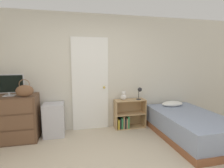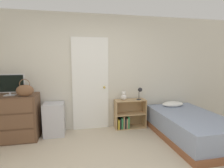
{
  "view_description": "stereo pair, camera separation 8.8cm",
  "coord_description": "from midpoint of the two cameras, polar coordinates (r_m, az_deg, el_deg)",
  "views": [
    {
      "loc": [
        -0.34,
        -1.79,
        1.57
      ],
      "look_at": [
        0.5,
        1.83,
        1.05
      ],
      "focal_mm": 28.0,
      "sensor_mm": 36.0,
      "label": 1
    },
    {
      "loc": [
        -0.26,
        -1.81,
        1.57
      ],
      "look_at": [
        0.5,
        1.83,
        1.05
      ],
      "focal_mm": 28.0,
      "sensor_mm": 36.0,
      "label": 2
    }
  ],
  "objects": [
    {
      "name": "door_closed",
      "position": [
        3.91,
        -6.39,
        -0.08
      ],
      "size": [
        0.8,
        0.09,
        2.05
      ],
      "color": "white",
      "rests_on": "ground_plane"
    },
    {
      "name": "wall_back",
      "position": [
        3.93,
        -7.34,
        3.63
      ],
      "size": [
        10.0,
        0.06,
        2.55
      ],
      "color": "beige",
      "rests_on": "ground_plane"
    },
    {
      "name": "tv",
      "position": [
        3.8,
        -29.94,
        -0.09
      ],
      "size": [
        0.54,
        0.16,
        0.41
      ],
      "color": "#B7B7BC",
      "rests_on": "dresser"
    },
    {
      "name": "desk_lamp",
      "position": [
        4.02,
        9.72,
        -2.31
      ],
      "size": [
        0.12,
        0.12,
        0.28
      ],
      "color": "#262628",
      "rests_on": "bookshelf"
    },
    {
      "name": "dresser",
      "position": [
        3.94,
        -29.03,
        -9.59
      ],
      "size": [
        0.94,
        0.54,
        0.89
      ],
      "color": "brown",
      "rests_on": "ground_plane"
    },
    {
      "name": "storage_bin",
      "position": [
        3.89,
        -17.71,
        -10.87
      ],
      "size": [
        0.42,
        0.4,
        0.68
      ],
      "color": "silver",
      "rests_on": "ground_plane"
    },
    {
      "name": "teddy_bear",
      "position": [
        3.96,
        4.46,
        -4.02
      ],
      "size": [
        0.13,
        0.13,
        0.2
      ],
      "color": "silver",
      "rests_on": "bookshelf"
    },
    {
      "name": "bookshelf",
      "position": [
        4.12,
        5.68,
        -10.48
      ],
      "size": [
        0.71,
        0.28,
        0.66
      ],
      "color": "tan",
      "rests_on": "ground_plane"
    },
    {
      "name": "handbag",
      "position": [
        3.59,
        -25.92,
        -1.85
      ],
      "size": [
        0.31,
        0.13,
        0.32
      ],
      "color": "brown",
      "rests_on": "dresser"
    },
    {
      "name": "bed",
      "position": [
        3.94,
        24.71,
        -12.43
      ],
      "size": [
        1.15,
        1.86,
        0.6
      ],
      "color": "brown",
      "rests_on": "ground_plane"
    }
  ]
}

